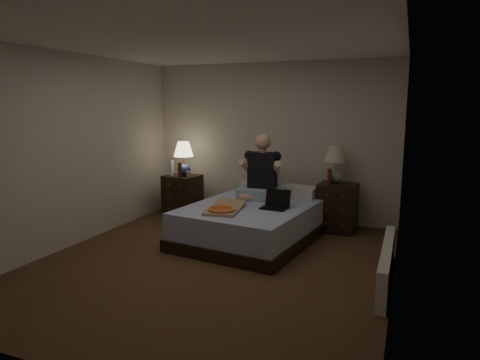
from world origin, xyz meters
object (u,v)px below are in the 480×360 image
at_px(bed, 253,222).
at_px(water_bottle, 171,168).
at_px(lamp_left, 184,159).
at_px(lamp_right, 335,164).
at_px(pizza_box, 222,210).
at_px(radiator, 386,264).
at_px(beer_bottle_right, 330,177).
at_px(person, 262,167).
at_px(soda_can, 188,174).
at_px(laptop, 275,200).
at_px(nightstand_left, 183,196).
at_px(nightstand_right, 337,207).
at_px(beer_bottle_left, 180,170).

bearing_deg(bed, water_bottle, 164.51).
relative_size(lamp_left, lamp_right, 1.00).
bearing_deg(water_bottle, lamp_left, 18.08).
bearing_deg(pizza_box, radiator, -15.43).
xyz_separation_m(lamp_left, pizza_box, (1.30, -1.38, -0.43)).
height_order(beer_bottle_right, person, person).
height_order(water_bottle, radiator, water_bottle).
height_order(water_bottle, soda_can, water_bottle).
xyz_separation_m(soda_can, pizza_box, (1.15, -1.24, -0.20)).
bearing_deg(laptop, beer_bottle_right, 64.36).
bearing_deg(lamp_right, radiator, -64.30).
relative_size(water_bottle, radiator, 0.16).
bearing_deg(nightstand_left, person, -8.11).
relative_size(person, pizza_box, 1.22).
height_order(lamp_right, pizza_box, lamp_right).
relative_size(soda_can, pizza_box, 0.13).
xyz_separation_m(soda_can, radiator, (3.14, -1.48, -0.54)).
xyz_separation_m(person, laptop, (0.35, -0.50, -0.34)).
bearing_deg(person, nightstand_right, 21.58).
xyz_separation_m(nightstand_left, pizza_box, (1.33, -1.38, 0.20)).
bearing_deg(nightstand_left, beer_bottle_right, 6.93).
bearing_deg(water_bottle, soda_can, -12.96).
relative_size(nightstand_left, soda_can, 6.87).
bearing_deg(soda_can, laptop, -24.62).
bearing_deg(nightstand_left, water_bottle, -152.02).
bearing_deg(beer_bottle_left, pizza_box, -44.02).
xyz_separation_m(water_bottle, pizza_box, (1.50, -1.32, -0.27)).
distance_m(lamp_right, beer_bottle_left, 2.47).
height_order(lamp_left, beer_bottle_left, lamp_left).
xyz_separation_m(water_bottle, soda_can, (0.35, -0.08, -0.07)).
bearing_deg(radiator, nightstand_left, 153.96).
height_order(bed, nightstand_left, nightstand_left).
height_order(beer_bottle_left, radiator, beer_bottle_left).
height_order(lamp_left, lamp_right, lamp_right).
bearing_deg(soda_can, beer_bottle_right, 3.22).
bearing_deg(lamp_right, person, -149.23).
bearing_deg(person, radiator, -38.95).
bearing_deg(person, water_bottle, 162.92).
bearing_deg(soda_can, water_bottle, 167.04).
relative_size(bed, beer_bottle_right, 8.71).
bearing_deg(radiator, water_bottle, 155.87).
distance_m(beer_bottle_left, person, 1.55).
xyz_separation_m(bed, person, (0.00, 0.36, 0.72)).
bearing_deg(bed, lamp_left, 159.86).
xyz_separation_m(nightstand_left, beer_bottle_right, (2.43, -0.02, 0.47)).
distance_m(nightstand_left, beer_bottle_right, 2.47).
distance_m(bed, nightstand_right, 1.33).
relative_size(beer_bottle_right, radiator, 0.14).
bearing_deg(lamp_left, lamp_right, 3.19).
bearing_deg(person, nightstand_left, 159.51).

